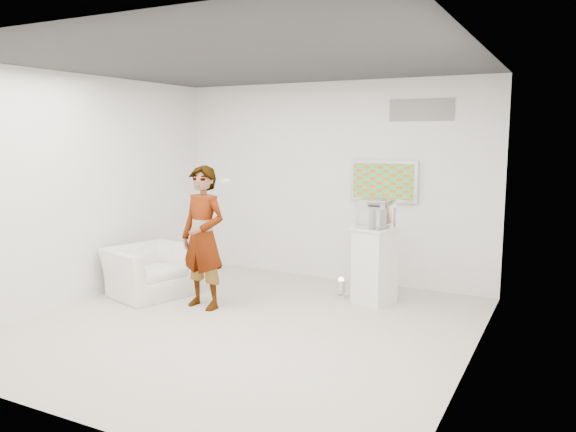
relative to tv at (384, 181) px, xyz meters
The scene contains 10 objects.
room 2.59m from the tv, 109.13° to the right, with size 5.01×5.01×3.00m.
tv is the anchor object (origin of this frame).
logo_decal 1.12m from the tv, ahead, with size 0.90×0.02×0.30m, color slate.
person 2.76m from the tv, 129.53° to the right, with size 0.67×0.44×1.83m, color white.
armchair 3.56m from the tv, 144.03° to the right, with size 1.05×0.92×0.69m, color white.
pedestal 1.38m from the tv, 78.28° to the right, with size 0.49×0.49×1.01m, color white.
floor_uplight 1.69m from the tv, 108.03° to the right, with size 0.18×0.18×0.28m, color silver.
vitrine 0.97m from the tv, 78.28° to the right, with size 0.37×0.37×0.37m, color white.
console 1.00m from the tv, 78.28° to the right, with size 0.06×0.18×0.24m, color white.
wii_remote 2.43m from the tv, 126.42° to the right, with size 0.03×0.13×0.03m, color white.
Camera 1 is at (3.32, -5.37, 2.21)m, focal length 35.00 mm.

